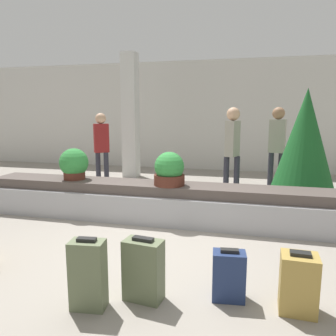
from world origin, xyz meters
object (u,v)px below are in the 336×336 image
Objects in this scene: traveler_1 at (232,145)px; decorated_tree at (304,144)px; suitcase_3 at (229,276)px; traveler_2 at (277,142)px; pillar at (130,116)px; suitcase_0 at (88,275)px; potted_plant_0 at (169,170)px; potted_plant_1 at (74,164)px; suitcase_2 at (143,270)px; suitcase_1 at (298,283)px; traveler_0 at (101,144)px.

traveler_1 is 1.28m from decorated_tree.
suitcase_3 is 0.27× the size of traveler_2.
pillar is 6.15m from suitcase_0.
suitcase_0 is at bearing -93.16° from potted_plant_0.
pillar is 6.20× the size of potted_plant_1.
potted_plant_1 is (-1.64, 0.05, 0.02)m from potted_plant_0.
suitcase_3 is at bearing -61.35° from pillar.
pillar is 5.42× the size of suitcase_2.
suitcase_0 is 0.48m from suitcase_2.
suitcase_2 reaches higher than suitcase_1.
suitcase_2 is at bearing 23.10° from suitcase_0.
pillar is at bearing -102.27° from traveler_1.
suitcase_3 is 0.27× the size of traveler_1.
traveler_0 is 2.93m from traveler_1.
suitcase_3 is at bearing -62.05° from potted_plant_0.
traveler_1 is at bearing 86.66° from suitcase_3.
traveler_1 reaches higher than potted_plant_1.
suitcase_2 is at bearing -172.31° from suitcase_3.
pillar reaches higher than traveler_1.
traveler_2 is 0.86× the size of decorated_tree.
suitcase_1 is at bearing -10.99° from suitcase_3.
traveler_2 reaches higher than traveler_1.
suitcase_1 is 0.91× the size of suitcase_2.
suitcase_2 is 0.33× the size of traveler_1.
decorated_tree is (3.97, -2.06, -0.46)m from pillar.
pillar is 1.79× the size of traveler_1.
suitcase_3 is 3.56m from decorated_tree.
potted_plant_0 is 1.85m from traveler_1.
decorated_tree reaches higher than potted_plant_0.
pillar is 6.26× the size of potted_plant_0.
potted_plant_1 is at bearing -131.45° from traveler_2.
suitcase_1 is 1.34m from suitcase_2.
pillar is 6.07m from suitcase_2.
suitcase_3 is 4.47m from traveler_2.
potted_plant_1 is at bearing 136.79° from suitcase_3.
potted_plant_1 is 1.99m from traveler_0.
traveler_1 is at bearing 166.58° from decorated_tree.
potted_plant_0 reaches higher than suitcase_3.
suitcase_2 is (0.42, 0.24, -0.02)m from suitcase_0.
suitcase_1 is at bearing -98.15° from decorated_tree.
suitcase_2 is at bearing 12.17° from traveler_1.
traveler_0 is (-2.35, 4.13, 0.72)m from suitcase_2.
potted_plant_0 is 0.29× the size of traveler_1.
traveler_0 reaches higher than potted_plant_0.
suitcase_1 is at bearing -77.54° from traveler_2.
suitcase_0 is 1.79m from suitcase_1.
pillar is at bearing 119.05° from potted_plant_0.
suitcase_0 is (1.75, -5.76, -1.29)m from pillar.
pillar is at bearing 125.21° from suitcase_1.
pillar is 4.50m from decorated_tree.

